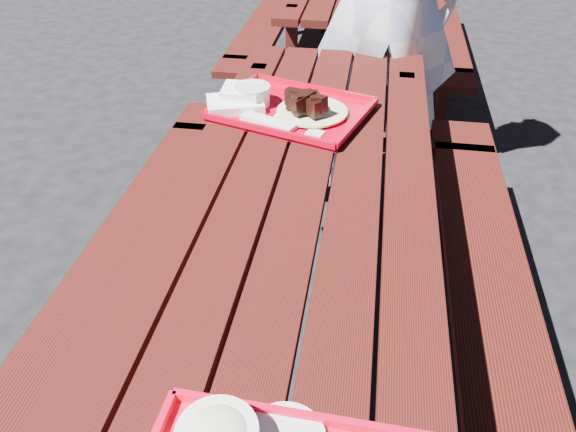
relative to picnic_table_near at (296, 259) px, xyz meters
The scene contains 4 objects.
ground 0.56m from the picnic_table_near, ahead, with size 60.00×60.00×0.00m, color black.
picnic_table_near is the anchor object (origin of this frame).
far_tray 0.59m from the picnic_table_near, 101.42° to the left, with size 0.59×0.51×0.08m.
white_cloth 0.65m from the picnic_table_near, 118.34° to the left, with size 0.23×0.19×0.08m.
Camera 1 is at (0.17, -1.22, 1.61)m, focal length 35.00 mm.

